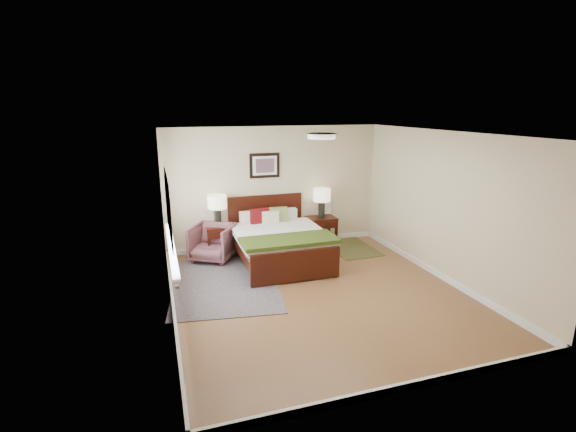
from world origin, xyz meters
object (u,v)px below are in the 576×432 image
object	(u,v)px
rug_persian	(226,284)
nightstand_right	(321,228)
bed	(279,237)
nightstand_left	(219,232)
lamp_right	(322,197)
lamp_left	(217,204)
armchair	(213,243)

from	to	relation	value
rug_persian	nightstand_right	bearing A→B (deg)	40.33
bed	nightstand_left	xyz separation A→B (m)	(-1.02, 0.75, -0.03)
bed	rug_persian	size ratio (longest dim) A/B	0.85
lamp_right	lamp_left	bearing A→B (deg)	180.00
bed	lamp_right	xyz separation A→B (m)	(1.18, 0.77, 0.52)
lamp_left	armchair	xyz separation A→B (m)	(-0.16, -0.27, -0.69)
bed	lamp_left	world-z (taller)	lamp_left
lamp_right	armchair	xyz separation A→B (m)	(-2.35, -0.27, -0.68)
nightstand_left	rug_persian	xyz separation A→B (m)	(-0.12, -1.46, -0.47)
bed	rug_persian	world-z (taller)	bed
nightstand_right	rug_persian	size ratio (longest dim) A/B	0.25
nightstand_right	rug_persian	bearing A→B (deg)	-147.65
nightstand_right	lamp_right	distance (m)	0.67
nightstand_left	lamp_right	world-z (taller)	lamp_right
bed	nightstand_left	size ratio (longest dim) A/B	3.39
nightstand_left	lamp_right	bearing A→B (deg)	0.55
bed	armchair	bearing A→B (deg)	156.96
nightstand_right	rug_persian	distance (m)	2.77
nightstand_right	lamp_left	distance (m)	2.30
bed	rug_persian	xyz separation A→B (m)	(-1.14, -0.71, -0.50)
bed	lamp_right	world-z (taller)	lamp_right
nightstand_right	armchair	distance (m)	2.37
nightstand_left	armchair	size ratio (longest dim) A/B	0.78
rug_persian	armchair	bearing A→B (deg)	99.60
nightstand_right	armchair	bearing A→B (deg)	-173.75
lamp_left	nightstand_left	bearing A→B (deg)	-90.00
nightstand_left	nightstand_right	bearing A→B (deg)	0.23
bed	armchair	distance (m)	1.28
lamp_right	rug_persian	world-z (taller)	lamp_right
lamp_left	armchair	distance (m)	0.75
nightstand_left	rug_persian	world-z (taller)	nightstand_left
bed	nightstand_left	distance (m)	1.26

